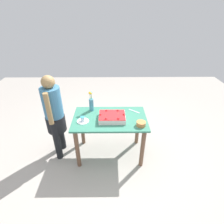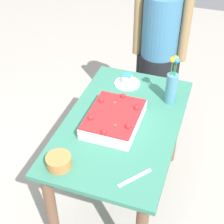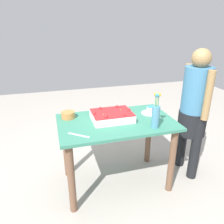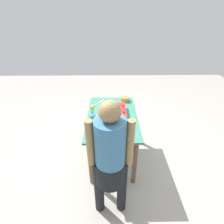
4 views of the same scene
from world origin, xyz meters
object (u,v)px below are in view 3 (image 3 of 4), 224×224
(fruit_bowl, at_px, (68,115))
(person_standing, at_px, (194,107))
(flower_vase, at_px, (156,114))
(serving_plate_with_slice, at_px, (150,111))
(sheet_cake, at_px, (112,116))
(cake_knife, at_px, (79,135))

(fruit_bowl, height_order, person_standing, person_standing)
(flower_vase, bearing_deg, serving_plate_with_slice, 72.26)
(sheet_cake, height_order, flower_vase, flower_vase)
(sheet_cake, bearing_deg, person_standing, -4.65)
(sheet_cake, distance_m, cake_knife, 0.46)
(sheet_cake, bearing_deg, fruit_bowl, 158.09)
(sheet_cake, xyz_separation_m, fruit_bowl, (-0.44, 0.18, -0.01))
(sheet_cake, height_order, fruit_bowl, sheet_cake)
(person_standing, bearing_deg, cake_knife, 7.53)
(serving_plate_with_slice, xyz_separation_m, person_standing, (0.48, -0.13, 0.05))
(serving_plate_with_slice, bearing_deg, fruit_bowl, 172.16)
(cake_knife, bearing_deg, fruit_bowl, 135.48)
(sheet_cake, xyz_separation_m, cake_knife, (-0.38, -0.25, -0.04))
(sheet_cake, height_order, person_standing, person_standing)
(sheet_cake, relative_size, serving_plate_with_slice, 2.18)
(serving_plate_with_slice, xyz_separation_m, flower_vase, (-0.11, -0.34, 0.11))
(cake_knife, height_order, person_standing, person_standing)
(cake_knife, relative_size, flower_vase, 0.62)
(serving_plate_with_slice, bearing_deg, sheet_cake, -173.59)
(cake_knife, bearing_deg, serving_plate_with_slice, 58.13)
(cake_knife, xyz_separation_m, flower_vase, (0.74, -0.04, 0.13))
(serving_plate_with_slice, height_order, flower_vase, flower_vase)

